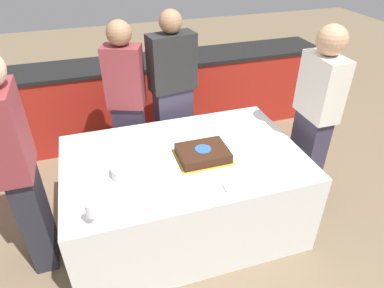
{
  "coord_description": "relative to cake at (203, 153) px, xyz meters",
  "views": [
    {
      "loc": [
        -0.59,
        -2.06,
        2.26
      ],
      "look_at": [
        0.07,
        0.0,
        0.83
      ],
      "focal_mm": 32.0,
      "sensor_mm": 36.0,
      "label": 1
    }
  ],
  "objects": [
    {
      "name": "ground_plane",
      "position": [
        -0.14,
        0.06,
        -0.77
      ],
      "size": [
        14.0,
        14.0,
        0.0
      ],
      "primitive_type": "plane",
      "color": "#7A664C"
    },
    {
      "name": "utensil_pile",
      "position": [
        0.1,
        -0.39,
        -0.03
      ],
      "size": [
        0.17,
        0.08,
        0.02
      ],
      "color": "white",
      "rests_on": "dining_table"
    },
    {
      "name": "plate_stack",
      "position": [
        -0.57,
        -0.03,
        -0.0
      ],
      "size": [
        0.24,
        0.24,
        0.08
      ],
      "color": "white",
      "rests_on": "dining_table"
    },
    {
      "name": "wine_glass",
      "position": [
        -0.85,
        -0.45,
        0.07
      ],
      "size": [
        0.07,
        0.07,
        0.16
      ],
      "color": "white",
      "rests_on": "dining_table"
    },
    {
      "name": "person_seated_left",
      "position": [
        -1.27,
        0.06,
        0.11
      ],
      "size": [
        0.23,
        0.38,
        1.68
      ],
      "rotation": [
        0.0,
        0.0,
        1.57
      ],
      "color": "#282833",
      "rests_on": "ground_plane"
    },
    {
      "name": "person_standing_back",
      "position": [
        -0.44,
        0.87,
        0.07
      ],
      "size": [
        0.38,
        0.3,
        1.58
      ],
      "rotation": [
        0.0,
        0.0,
        2.79
      ],
      "color": "#383347",
      "rests_on": "ground_plane"
    },
    {
      "name": "cake",
      "position": [
        0.0,
        0.0,
        0.0
      ],
      "size": [
        0.41,
        0.33,
        0.08
      ],
      "color": "gold",
      "rests_on": "dining_table"
    },
    {
      "name": "side_plate_near_cake",
      "position": [
        0.03,
        0.28,
        -0.04
      ],
      "size": [
        0.19,
        0.19,
        0.0
      ],
      "color": "white",
      "rests_on": "dining_table"
    },
    {
      "name": "back_counter",
      "position": [
        -0.14,
        1.72,
        -0.31
      ],
      "size": [
        4.4,
        0.58,
        0.92
      ],
      "color": "#A82319",
      "rests_on": "ground_plane"
    },
    {
      "name": "dining_table",
      "position": [
        -0.14,
        0.06,
        -0.4
      ],
      "size": [
        1.83,
        1.18,
        0.73
      ],
      "color": "silver",
      "rests_on": "ground_plane"
    },
    {
      "name": "person_cutting_cake",
      "position": [
        0.0,
        0.87,
        0.08
      ],
      "size": [
        0.45,
        0.27,
        1.64
      ],
      "rotation": [
        0.0,
        0.0,
        -2.97
      ],
      "color": "#383347",
      "rests_on": "ground_plane"
    },
    {
      "name": "person_seated_right",
      "position": [
        1.0,
        0.06,
        0.1
      ],
      "size": [
        0.23,
        0.37,
        1.63
      ],
      "rotation": [
        0.0,
        0.0,
        -1.57
      ],
      "color": "#383347",
      "rests_on": "ground_plane"
    }
  ]
}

